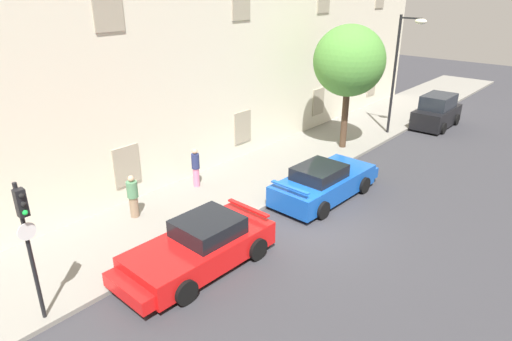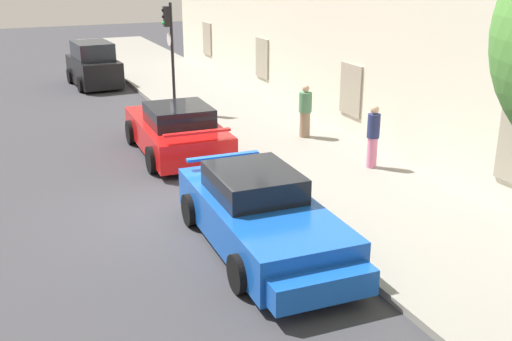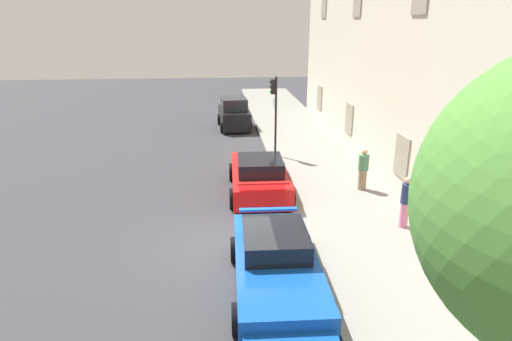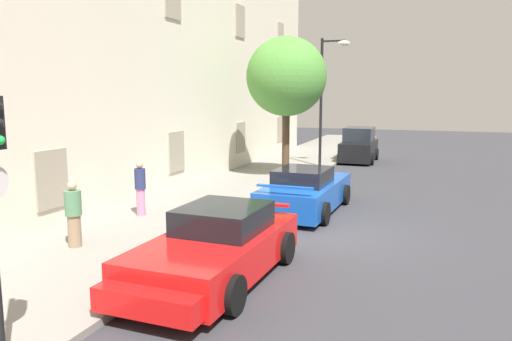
{
  "view_description": "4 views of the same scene",
  "coord_description": "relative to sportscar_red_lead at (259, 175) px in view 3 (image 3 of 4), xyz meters",
  "views": [
    {
      "loc": [
        -11.73,
        -7.49,
        7.92
      ],
      "look_at": [
        -0.38,
        2.35,
        1.59
      ],
      "focal_mm": 31.55,
      "sensor_mm": 36.0,
      "label": 1
    },
    {
      "loc": [
        11.93,
        -3.32,
        5.3
      ],
      "look_at": [
        0.62,
        1.59,
        0.97
      ],
      "focal_mm": 43.0,
      "sensor_mm": 36.0,
      "label": 2
    },
    {
      "loc": [
        10.96,
        -0.27,
        6.16
      ],
      "look_at": [
        -2.65,
        0.97,
        1.42
      ],
      "focal_mm": 30.12,
      "sensor_mm": 36.0,
      "label": 3
    },
    {
      "loc": [
        -13.01,
        -2.88,
        3.76
      ],
      "look_at": [
        -1.1,
        1.53,
        1.77
      ],
      "focal_mm": 34.81,
      "sensor_mm": 36.0,
      "label": 4
    }
  ],
  "objects": [
    {
      "name": "ground_plane",
      "position": [
        4.35,
        -1.25,
        -0.64
      ],
      "size": [
        80.0,
        80.0,
        0.0
      ],
      "primitive_type": "plane",
      "color": "#333338"
    },
    {
      "name": "sportscar_red_lead",
      "position": [
        0.0,
        0.0,
        0.0
      ],
      "size": [
        5.0,
        2.37,
        1.45
      ],
      "color": "red",
      "rests_on": "ground"
    },
    {
      "name": "sportscar_yellow_flank",
      "position": [
        6.67,
        -0.23,
        -0.01
      ],
      "size": [
        5.15,
        2.26,
        1.44
      ],
      "color": "#144CB2",
      "rests_on": "ground"
    },
    {
      "name": "pedestrian_strolling",
      "position": [
        0.54,
        3.87,
        0.3
      ],
      "size": [
        0.54,
        0.54,
        1.59
      ],
      "color": "#8C7259",
      "rests_on": "sidewalk"
    },
    {
      "name": "hatchback_parked",
      "position": [
        -10.47,
        -0.51,
        0.21
      ],
      "size": [
        3.64,
        2.02,
        1.87
      ],
      "color": "black",
      "rests_on": "ground"
    },
    {
      "name": "traffic_light",
      "position": [
        -4.07,
        1.1,
        2.03
      ],
      "size": [
        0.44,
        0.36,
        3.7
      ],
      "color": "black",
      "rests_on": "sidewalk"
    },
    {
      "name": "pedestrian_admiring",
      "position": [
        3.73,
        4.13,
        0.35
      ],
      "size": [
        0.42,
        0.42,
        1.64
      ],
      "color": "pink",
      "rests_on": "sidewalk"
    },
    {
      "name": "sidewalk",
      "position": [
        4.35,
        2.96,
        -0.57
      ],
      "size": [
        60.0,
        4.21,
        0.14
      ],
      "primitive_type": "cube",
      "color": "gray",
      "rests_on": "ground"
    }
  ]
}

